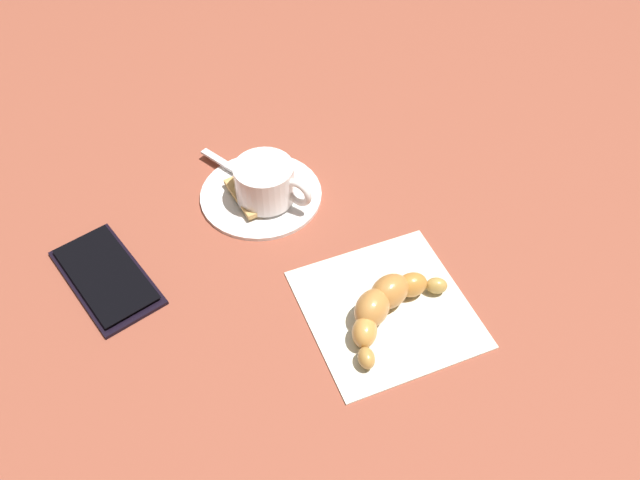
% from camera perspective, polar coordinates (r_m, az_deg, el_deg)
% --- Properties ---
extents(ground_plane, '(1.80, 1.80, 0.00)m').
position_cam_1_polar(ground_plane, '(0.73, -0.41, -1.56)').
color(ground_plane, brown).
extents(saucer, '(0.15, 0.15, 0.01)m').
position_cam_1_polar(saucer, '(0.79, -5.02, 4.14)').
color(saucer, white).
rests_on(saucer, ground).
extents(espresso_cup, '(0.09, 0.07, 0.05)m').
position_cam_1_polar(espresso_cup, '(0.77, -4.42, 5.20)').
color(espresso_cup, white).
rests_on(espresso_cup, saucer).
extents(teaspoon, '(0.14, 0.05, 0.01)m').
position_cam_1_polar(teaspoon, '(0.79, -5.41, 4.91)').
color(teaspoon, silver).
rests_on(teaspoon, saucer).
extents(sugar_packet, '(0.07, 0.02, 0.01)m').
position_cam_1_polar(sugar_packet, '(0.78, -6.73, 3.74)').
color(sugar_packet, tan).
rests_on(sugar_packet, saucer).
extents(napkin, '(0.20, 0.20, 0.00)m').
position_cam_1_polar(napkin, '(0.69, 5.82, -5.92)').
color(napkin, silver).
rests_on(napkin, ground).
extents(croissant, '(0.08, 0.14, 0.04)m').
position_cam_1_polar(croissant, '(0.67, 5.69, -5.52)').
color(croissant, '#B68F45').
rests_on(croissant, napkin).
extents(cell_phone, '(0.15, 0.08, 0.01)m').
position_cam_1_polar(cell_phone, '(0.74, -18.13, -3.00)').
color(cell_phone, black).
rests_on(cell_phone, ground).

